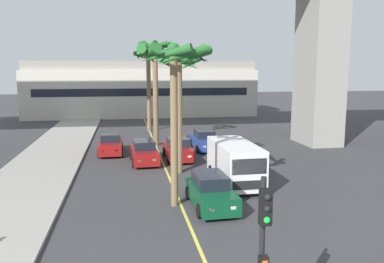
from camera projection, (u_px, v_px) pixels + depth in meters
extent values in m
cube|color=#DBCC4C|center=(166.00, 169.00, 25.34)|extent=(0.14, 56.00, 0.01)
cube|color=gray|center=(320.00, 57.00, 33.24)|extent=(2.80, 4.40, 14.99)
cube|color=beige|center=(142.00, 93.00, 55.08)|extent=(31.19, 8.00, 6.36)
cube|color=#9C998D|center=(142.00, 66.00, 54.49)|extent=(30.56, 7.20, 1.20)
cube|color=black|center=(144.00, 92.00, 51.12)|extent=(28.07, 0.04, 1.00)
cube|color=maroon|center=(178.00, 151.00, 28.13)|extent=(1.79, 4.14, 0.80)
cube|color=black|center=(177.00, 142.00, 28.17)|extent=(1.44, 2.08, 0.60)
cube|color=#F2EDCC|center=(189.00, 156.00, 26.26)|extent=(0.24, 0.09, 0.14)
cube|color=#F2EDCC|center=(176.00, 157.00, 26.08)|extent=(0.24, 0.09, 0.14)
cylinder|color=black|center=(192.00, 158.00, 27.09)|extent=(0.23, 0.64, 0.64)
cylinder|color=black|center=(169.00, 159.00, 26.78)|extent=(0.23, 0.64, 0.64)
cylinder|color=black|center=(186.00, 151.00, 29.55)|extent=(0.23, 0.64, 0.64)
cylinder|color=black|center=(165.00, 152.00, 29.24)|extent=(0.23, 0.64, 0.64)
cube|color=maroon|center=(144.00, 154.00, 27.08)|extent=(1.86, 4.16, 0.80)
cube|color=black|center=(144.00, 144.00, 27.12)|extent=(1.47, 2.10, 0.60)
cube|color=#F2EDCC|center=(154.00, 160.00, 25.23)|extent=(0.24, 0.09, 0.14)
cube|color=#F2EDCC|center=(140.00, 161.00, 25.04)|extent=(0.24, 0.09, 0.14)
cylinder|color=black|center=(158.00, 162.00, 26.06)|extent=(0.24, 0.65, 0.64)
cylinder|color=black|center=(134.00, 163.00, 25.73)|extent=(0.24, 0.65, 0.64)
cylinder|color=black|center=(154.00, 154.00, 28.52)|extent=(0.24, 0.65, 0.64)
cylinder|color=black|center=(132.00, 155.00, 28.18)|extent=(0.24, 0.65, 0.64)
cube|color=#0C4728|center=(211.00, 195.00, 18.33)|extent=(1.82, 4.15, 0.80)
cube|color=black|center=(210.00, 180.00, 18.37)|extent=(1.46, 2.09, 0.60)
cube|color=#F2EDCC|center=(233.00, 208.00, 16.47)|extent=(0.24, 0.09, 0.14)
cube|color=#F2EDCC|center=(212.00, 209.00, 16.29)|extent=(0.24, 0.09, 0.14)
cylinder|color=black|center=(235.00, 208.00, 17.30)|extent=(0.24, 0.65, 0.64)
cylinder|color=black|center=(200.00, 211.00, 16.98)|extent=(0.24, 0.65, 0.64)
cylinder|color=black|center=(220.00, 191.00, 19.76)|extent=(0.24, 0.65, 0.64)
cylinder|color=black|center=(189.00, 193.00, 19.44)|extent=(0.24, 0.65, 0.64)
cube|color=navy|center=(205.00, 142.00, 31.70)|extent=(1.78, 4.13, 0.80)
cube|color=black|center=(204.00, 134.00, 31.73)|extent=(1.43, 2.08, 0.60)
cube|color=#F2EDCC|center=(216.00, 146.00, 29.83)|extent=(0.24, 0.08, 0.14)
cube|color=#F2EDCC|center=(204.00, 147.00, 29.65)|extent=(0.24, 0.08, 0.14)
cylinder|color=black|center=(218.00, 148.00, 30.65)|extent=(0.23, 0.64, 0.64)
cylinder|color=black|center=(198.00, 149.00, 30.35)|extent=(0.23, 0.64, 0.64)
cylinder|color=black|center=(211.00, 142.00, 33.12)|extent=(0.23, 0.64, 0.64)
cylinder|color=black|center=(192.00, 143.00, 32.82)|extent=(0.23, 0.64, 0.64)
cube|color=maroon|center=(111.00, 146.00, 30.05)|extent=(1.71, 4.10, 0.80)
cube|color=black|center=(110.00, 137.00, 30.09)|extent=(1.40, 2.05, 0.60)
cube|color=#F2EDCC|center=(116.00, 151.00, 28.17)|extent=(0.24, 0.08, 0.14)
cube|color=#F2EDCC|center=(103.00, 151.00, 28.01)|extent=(0.24, 0.08, 0.14)
cylinder|color=black|center=(121.00, 152.00, 29.00)|extent=(0.22, 0.64, 0.64)
cylinder|color=black|center=(99.00, 153.00, 28.72)|extent=(0.22, 0.64, 0.64)
cylinder|color=black|center=(121.00, 146.00, 31.47)|extent=(0.22, 0.64, 0.64)
cylinder|color=black|center=(101.00, 147.00, 31.19)|extent=(0.22, 0.64, 0.64)
cube|color=white|center=(235.00, 162.00, 21.82)|extent=(2.03, 5.21, 2.10)
cube|color=black|center=(249.00, 167.00, 19.28)|extent=(1.80, 0.09, 0.80)
cube|color=black|center=(249.00, 185.00, 19.37)|extent=(1.70, 0.07, 0.44)
cylinder|color=black|center=(260.00, 185.00, 20.62)|extent=(0.26, 0.76, 0.76)
cylinder|color=black|center=(225.00, 187.00, 20.29)|extent=(0.26, 0.76, 0.76)
cylinder|color=black|center=(242.00, 170.00, 23.65)|extent=(0.26, 0.76, 0.76)
cylinder|color=black|center=(212.00, 171.00, 23.32)|extent=(0.26, 0.76, 0.76)
cube|color=black|center=(265.00, 207.00, 7.97)|extent=(0.24, 0.20, 0.76)
sphere|color=black|center=(268.00, 197.00, 7.84)|extent=(0.14, 0.14, 0.14)
sphere|color=black|center=(267.00, 209.00, 7.88)|extent=(0.14, 0.14, 0.14)
sphere|color=#19D83F|center=(267.00, 220.00, 7.91)|extent=(0.14, 0.14, 0.14)
cube|color=black|center=(263.00, 262.00, 8.18)|extent=(0.20, 0.16, 0.24)
cube|color=orange|center=(265.00, 263.00, 8.10)|extent=(0.12, 0.03, 0.12)
cylinder|color=brown|center=(174.00, 131.00, 18.05)|extent=(0.35, 0.35, 7.13)
sphere|color=#236028|center=(174.00, 49.00, 17.48)|extent=(0.60, 0.60, 0.60)
cone|color=#236028|center=(198.00, 56.00, 17.88)|extent=(0.78, 2.38, 0.99)
cone|color=#236028|center=(191.00, 56.00, 18.36)|extent=(1.78, 2.13, 0.94)
cone|color=#236028|center=(172.00, 57.00, 18.66)|extent=(2.37, 0.62, 1.01)
cone|color=#236028|center=(161.00, 55.00, 18.45)|extent=(2.31, 1.39, 0.88)
cone|color=#236028|center=(149.00, 56.00, 17.72)|extent=(1.20, 2.36, 1.00)
cone|color=#236028|center=(149.00, 53.00, 17.06)|extent=(0.97, 2.39, 0.82)
cone|color=#236028|center=(166.00, 55.00, 16.41)|extent=(2.33, 1.34, 0.96)
cone|color=#236028|center=(181.00, 56.00, 16.45)|extent=(2.38, 0.80, 1.08)
cone|color=#236028|center=(195.00, 56.00, 16.89)|extent=(1.94, 1.99, 1.06)
cylinder|color=brown|center=(156.00, 96.00, 32.91)|extent=(0.44, 0.44, 8.37)
sphere|color=#236028|center=(155.00, 44.00, 32.23)|extent=(0.60, 0.60, 0.60)
cone|color=#236028|center=(166.00, 46.00, 32.50)|extent=(0.61, 1.91, 0.81)
cone|color=#236028|center=(162.00, 48.00, 33.00)|extent=(1.58, 1.67, 1.06)
cone|color=#236028|center=(156.00, 49.00, 33.19)|extent=(1.90, 0.70, 1.05)
cone|color=#236028|center=(148.00, 47.00, 32.89)|extent=(1.77, 1.47, 0.82)
cone|color=#236028|center=(144.00, 47.00, 32.13)|extent=(0.46, 1.88, 0.91)
cone|color=#236028|center=(147.00, 47.00, 31.55)|extent=(1.63, 1.63, 1.05)
cone|color=#236028|center=(157.00, 45.00, 31.40)|extent=(1.91, 0.63, 0.81)
cone|color=#236028|center=(164.00, 47.00, 31.87)|extent=(1.47, 1.77, 0.92)
cylinder|color=brown|center=(179.00, 118.00, 23.98)|extent=(0.41, 0.41, 6.96)
sphere|color=#236028|center=(179.00, 57.00, 23.42)|extent=(0.60, 0.60, 0.60)
cone|color=#236028|center=(193.00, 62.00, 23.49)|extent=(0.67, 1.86, 0.91)
cone|color=#236028|center=(186.00, 63.00, 24.22)|extent=(1.65, 1.52, 1.04)
cone|color=#236028|center=(172.00, 64.00, 24.23)|extent=(1.85, 1.01, 1.06)
cone|color=#236028|center=(165.00, 62.00, 23.77)|extent=(1.30, 1.79, 0.97)
cone|color=#236028|center=(167.00, 60.00, 22.84)|extent=(1.38, 1.76, 0.78)
cone|color=#236028|center=(175.00, 61.00, 22.59)|extent=(1.86, 1.06, 0.85)
cone|color=#236028|center=(190.00, 63.00, 22.91)|extent=(1.66, 1.50, 1.08)
cylinder|color=brown|center=(149.00, 93.00, 40.73)|extent=(0.44, 0.44, 7.94)
sphere|color=#236028|center=(148.00, 53.00, 40.09)|extent=(0.60, 0.60, 0.60)
cone|color=#236028|center=(158.00, 57.00, 40.19)|extent=(0.70, 2.10, 1.09)
cone|color=#236028|center=(152.00, 56.00, 41.08)|extent=(2.03, 1.39, 0.90)
cone|color=#236028|center=(142.00, 57.00, 40.82)|extent=(1.90, 1.61, 1.03)
cone|color=#236028|center=(138.00, 56.00, 40.08)|extent=(0.67, 2.10, 1.02)
cone|color=#236028|center=(145.00, 55.00, 39.16)|extent=(2.07, 1.26, 0.90)
cone|color=#236028|center=(153.00, 55.00, 39.27)|extent=(2.09, 1.17, 0.86)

